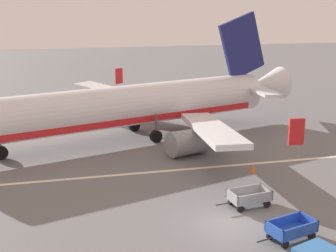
{
  "coord_description": "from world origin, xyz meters",
  "views": [
    {
      "loc": [
        -8.93,
        -22.38,
        12.13
      ],
      "look_at": [
        -0.76,
        11.66,
        2.8
      ],
      "focal_mm": 49.38,
      "sensor_mm": 36.0,
      "label": 1
    }
  ],
  "objects": [
    {
      "name": "ground_plane",
      "position": [
        0.0,
        0.0,
        0.0
      ],
      "size": [
        220.0,
        220.0,
        0.0
      ],
      "primitive_type": "plane",
      "color": "slate"
    },
    {
      "name": "apron_stripe",
      "position": [
        0.0,
        9.2,
        0.01
      ],
      "size": [
        120.0,
        0.36,
        0.01
      ],
      "primitive_type": "cube",
      "color": "silver",
      "rests_on": "ground"
    },
    {
      "name": "airplane",
      "position": [
        -2.73,
        18.29,
        3.05
      ],
      "size": [
        36.91,
        29.97,
        11.34
      ],
      "color": "silver",
      "rests_on": "ground"
    },
    {
      "name": "baggage_cart_nearest",
      "position": [
        2.56,
        -2.39,
        0.6
      ],
      "size": [
        3.62,
        2.01,
        1.07
      ],
      "color": "#234CB2",
      "rests_on": "ground"
    },
    {
      "name": "baggage_cart_second_in_row",
      "position": [
        2.05,
        2.01,
        0.6
      ],
      "size": [
        3.62,
        1.73,
        1.07
      ],
      "color": "gray",
      "rests_on": "ground"
    },
    {
      "name": "traffic_cone_near_plane",
      "position": [
        4.72,
        7.53,
        0.28
      ],
      "size": [
        0.43,
        0.43,
        0.57
      ],
      "primitive_type": "cone",
      "color": "orange",
      "rests_on": "ground"
    }
  ]
}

